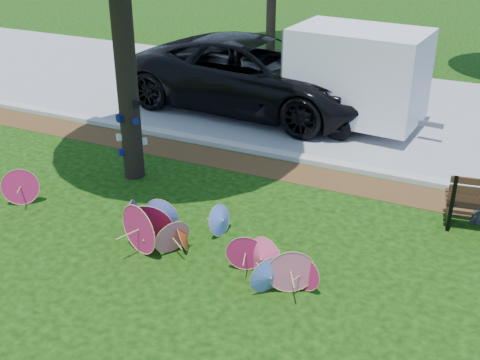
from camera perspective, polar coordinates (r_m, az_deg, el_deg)
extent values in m
plane|color=black|center=(10.10, -7.48, -8.60)|extent=(90.00, 90.00, 0.00)
cube|color=#472D16|center=(13.58, 2.56, 1.18)|extent=(90.00, 1.00, 0.01)
cube|color=#B7B5AD|center=(14.15, 3.66, 2.46)|extent=(90.00, 0.30, 0.12)
cube|color=gray|center=(17.85, 8.64, 7.09)|extent=(90.00, 8.00, 0.01)
cylinder|color=black|center=(12.48, -10.93, 12.19)|extent=(0.44, 0.44, 5.64)
cone|color=#5E7AE4|center=(11.04, -7.51, -3.34)|extent=(0.67, 0.22, 0.67)
cone|color=#B81D53|center=(9.52, 6.20, -8.66)|extent=(0.62, 0.27, 0.62)
cone|color=#FB477C|center=(9.70, 2.22, -7.46)|extent=(0.72, 0.39, 0.71)
cone|color=pink|center=(9.40, 4.81, -8.52)|extent=(0.74, 0.48, 0.77)
cone|color=#B81D53|center=(9.90, 0.53, -6.85)|extent=(0.65, 0.32, 0.65)
cone|color=#B81D53|center=(10.43, -9.32, -4.55)|extent=(0.91, 0.44, 0.92)
cone|color=red|center=(10.50, -5.28, -5.21)|extent=(0.49, 0.60, 0.55)
cone|color=purple|center=(11.02, -10.10, -3.54)|extent=(0.49, 0.71, 0.68)
cone|color=pink|center=(10.39, -6.57, -5.27)|extent=(0.54, 0.69, 0.67)
cone|color=#5E7AE4|center=(10.85, -1.81, -3.85)|extent=(0.31, 0.63, 0.60)
cone|color=#5E7AE4|center=(10.92, -9.42, -3.99)|extent=(0.49, 0.51, 0.61)
cone|color=#B81D53|center=(10.68, -8.38, -3.89)|extent=(0.90, 0.52, 0.85)
cone|color=#B81D53|center=(12.68, -20.09, -0.51)|extent=(0.74, 0.62, 0.76)
cone|color=#5E7AE4|center=(9.35, 2.79, -9.10)|extent=(0.49, 0.62, 0.66)
imported|color=black|center=(17.00, 1.46, 9.94)|extent=(7.41, 3.76, 2.01)
cube|color=white|center=(15.76, 11.11, 9.83)|extent=(3.42, 2.34, 2.88)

